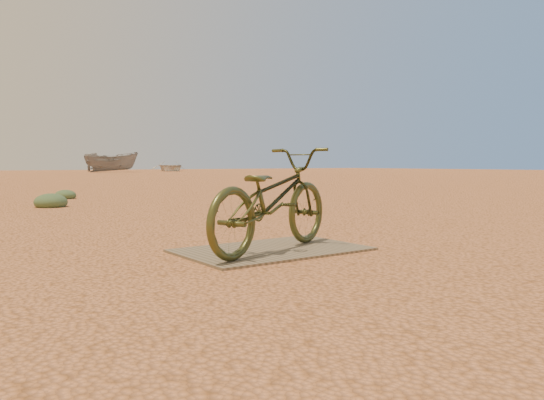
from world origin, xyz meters
TOP-DOWN VIEW (x-y plane):
  - ground at (0.00, 0.00)m, footprint 120.00×120.00m
  - plywood_board at (0.46, -0.28)m, footprint 1.68×1.07m
  - bicycle at (0.38, -0.38)m, footprint 1.89×1.21m
  - boat_mid_right at (13.57, 42.75)m, footprint 4.99×3.08m
  - boat_far_right at (20.25, 44.89)m, footprint 4.53×5.43m
  - kale_a at (-0.02, 6.10)m, footprint 0.59×0.59m
  - kale_b at (0.81, 8.33)m, footprint 0.48×0.48m

SIDE VIEW (x-z plane):
  - ground at x=0.00m, z-range 0.00..0.00m
  - kale_a at x=-0.02m, z-range -0.16..0.16m
  - kale_b at x=0.81m, z-range -0.13..0.13m
  - plywood_board at x=0.46m, z-range 0.00..0.02m
  - boat_far_right at x=20.25m, z-range 0.00..0.97m
  - bicycle at x=0.38m, z-range 0.02..0.96m
  - boat_mid_right at x=13.57m, z-range 0.00..1.81m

